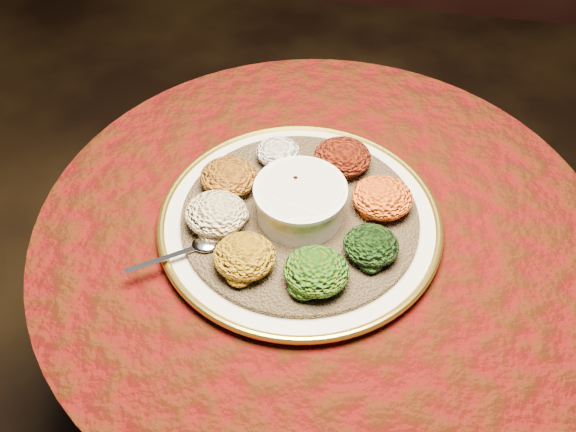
# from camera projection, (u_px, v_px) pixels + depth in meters

# --- Properties ---
(table) EXTENTS (0.96, 0.96, 0.73)m
(table) POSITION_uv_depth(u_px,v_px,m) (318.00, 289.00, 1.20)
(table) COLOR black
(table) RESTS_ON ground
(platter) EXTENTS (0.47, 0.47, 0.02)m
(platter) POSITION_uv_depth(u_px,v_px,m) (300.00, 221.00, 1.06)
(platter) COLOR beige
(platter) RESTS_ON table
(injera) EXTENTS (0.44, 0.44, 0.01)m
(injera) POSITION_uv_depth(u_px,v_px,m) (300.00, 217.00, 1.05)
(injera) COLOR brown
(injera) RESTS_ON platter
(stew_bowl) EXTENTS (0.15, 0.15, 0.06)m
(stew_bowl) POSITION_uv_depth(u_px,v_px,m) (300.00, 200.00, 1.02)
(stew_bowl) COLOR silver
(stew_bowl) RESTS_ON injera
(spoon) EXTENTS (0.13, 0.09, 0.01)m
(spoon) POSITION_uv_depth(u_px,v_px,m) (198.00, 247.00, 1.00)
(spoon) COLOR silver
(spoon) RESTS_ON injera
(portion_ayib) EXTENTS (0.08, 0.07, 0.04)m
(portion_ayib) POSITION_uv_depth(u_px,v_px,m) (278.00, 152.00, 1.12)
(portion_ayib) COLOR white
(portion_ayib) RESTS_ON injera
(portion_kitfo) EXTENTS (0.10, 0.09, 0.05)m
(portion_kitfo) POSITION_uv_depth(u_px,v_px,m) (342.00, 157.00, 1.11)
(portion_kitfo) COLOR black
(portion_kitfo) RESTS_ON injera
(portion_tikil) EXTENTS (0.10, 0.09, 0.05)m
(portion_tikil) POSITION_uv_depth(u_px,v_px,m) (382.00, 198.00, 1.04)
(portion_tikil) COLOR #CA8910
(portion_tikil) RESTS_ON injera
(portion_gomen) EXTENTS (0.09, 0.08, 0.04)m
(portion_gomen) POSITION_uv_depth(u_px,v_px,m) (371.00, 245.00, 0.98)
(portion_gomen) COLOR black
(portion_gomen) RESTS_ON injera
(portion_mixveg) EXTENTS (0.10, 0.09, 0.05)m
(portion_mixveg) POSITION_uv_depth(u_px,v_px,m) (316.00, 271.00, 0.94)
(portion_mixveg) COLOR #963B09
(portion_mixveg) RESTS_ON injera
(portion_kik) EXTENTS (0.10, 0.09, 0.05)m
(portion_kik) POSITION_uv_depth(u_px,v_px,m) (244.00, 256.00, 0.96)
(portion_kik) COLOR #A3710E
(portion_kik) RESTS_ON injera
(portion_timatim) EXTENTS (0.10, 0.10, 0.05)m
(portion_timatim) POSITION_uv_depth(u_px,v_px,m) (216.00, 214.00, 1.02)
(portion_timatim) COLOR maroon
(portion_timatim) RESTS_ON injera
(portion_shiro) EXTENTS (0.10, 0.09, 0.05)m
(portion_shiro) POSITION_uv_depth(u_px,v_px,m) (229.00, 177.00, 1.07)
(portion_shiro) COLOR #8E4E11
(portion_shiro) RESTS_ON injera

